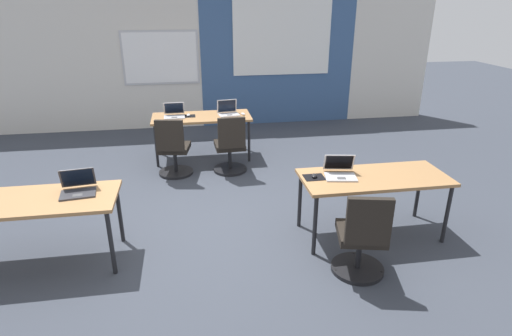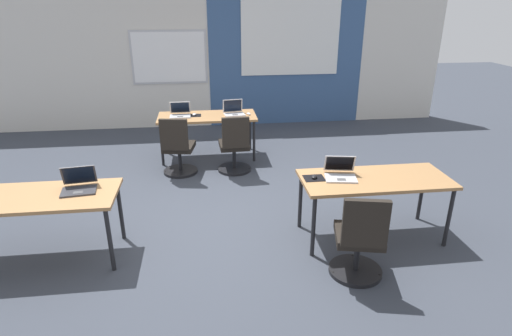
% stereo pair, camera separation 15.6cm
% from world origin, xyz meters
% --- Properties ---
extents(ground_plane, '(24.00, 24.00, 0.00)m').
position_xyz_m(ground_plane, '(0.00, 0.00, 0.00)').
color(ground_plane, '#383D47').
extents(back_wall_assembly, '(10.00, 0.27, 2.80)m').
position_xyz_m(back_wall_assembly, '(0.05, 4.20, 1.41)').
color(back_wall_assembly, silver).
rests_on(back_wall_assembly, ground).
extents(desk_near_left, '(1.60, 0.70, 0.72)m').
position_xyz_m(desk_near_left, '(-1.75, -0.60, 0.66)').
color(desk_near_left, '#A37547').
rests_on(desk_near_left, ground).
extents(desk_near_right, '(1.60, 0.70, 0.72)m').
position_xyz_m(desk_near_right, '(1.75, -0.60, 0.66)').
color(desk_near_right, '#A37547').
rests_on(desk_near_right, ground).
extents(desk_far_center, '(1.60, 0.70, 0.72)m').
position_xyz_m(desk_far_center, '(0.00, 2.20, 0.66)').
color(desk_far_center, '#A37547').
rests_on(desk_far_center, ground).
extents(laptop_near_right_inner, '(0.38, 0.38, 0.22)m').
position_xyz_m(laptop_near_right_inner, '(1.38, -0.53, 0.77)').
color(laptop_near_right_inner, '#B7B7BC').
rests_on(laptop_near_right_inner, desk_near_right).
extents(mousepad_near_right_inner, '(0.22, 0.19, 0.00)m').
position_xyz_m(mousepad_near_right_inner, '(1.09, -0.53, 0.72)').
color(mousepad_near_right_inner, black).
rests_on(mousepad_near_right_inner, desk_near_right).
extents(mouse_near_right_inner, '(0.09, 0.11, 0.03)m').
position_xyz_m(mouse_near_right_inner, '(1.09, -0.53, 0.74)').
color(mouse_near_right_inner, black).
rests_on(mouse_near_right_inner, mousepad_near_right_inner).
extents(chair_near_right_inner, '(0.53, 0.58, 0.92)m').
position_xyz_m(chair_near_right_inner, '(1.34, -1.31, 0.38)').
color(chair_near_right_inner, black).
rests_on(chair_near_right_inner, ground).
extents(laptop_far_left, '(0.34, 0.33, 0.22)m').
position_xyz_m(laptop_far_left, '(-0.44, 2.23, 0.77)').
color(laptop_far_left, '#B7B7BC').
rests_on(laptop_far_left, desk_far_center).
extents(mousepad_far_left, '(0.22, 0.19, 0.00)m').
position_xyz_m(mousepad_far_left, '(-0.21, 2.22, 0.72)').
color(mousepad_far_left, black).
rests_on(mousepad_far_left, desk_far_center).
extents(mouse_far_left, '(0.07, 0.11, 0.03)m').
position_xyz_m(mouse_far_left, '(-0.21, 2.22, 0.74)').
color(mouse_far_left, silver).
rests_on(mouse_far_left, mousepad_far_left).
extents(chair_far_left, '(0.52, 0.57, 0.92)m').
position_xyz_m(chair_far_left, '(-0.46, 1.49, 0.38)').
color(chair_far_left, black).
rests_on(chair_far_left, ground).
extents(laptop_near_left_inner, '(0.37, 0.35, 0.23)m').
position_xyz_m(laptop_near_left_inner, '(-1.33, -0.51, 0.77)').
color(laptop_near_left_inner, '#333338').
rests_on(laptop_near_left_inner, desk_near_left).
extents(laptop_far_right, '(0.36, 0.31, 0.24)m').
position_xyz_m(laptop_far_right, '(0.44, 2.22, 0.77)').
color(laptop_far_right, silver).
rests_on(laptop_far_right, desk_far_center).
extents(mouse_far_right, '(0.08, 0.11, 0.03)m').
position_xyz_m(mouse_far_right, '(0.68, 2.17, 0.74)').
color(mouse_far_right, silver).
rests_on(mouse_far_right, desk_far_center).
extents(chair_far_right, '(0.52, 0.55, 0.92)m').
position_xyz_m(chair_far_right, '(0.39, 1.47, 0.38)').
color(chair_far_right, black).
rests_on(chair_far_right, ground).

